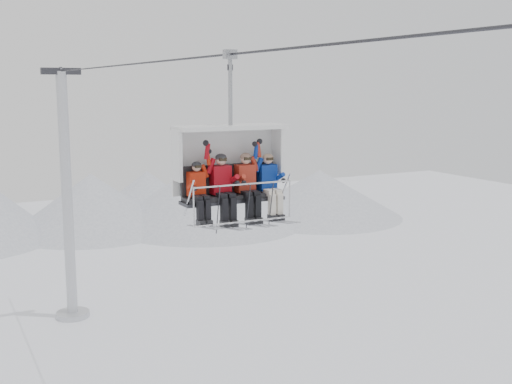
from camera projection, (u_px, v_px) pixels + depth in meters
name	position (u px, v px, depth m)	size (l,w,h in m)	color
ridgeline	(0.00, 208.00, 51.64)	(72.00, 21.00, 7.00)	silver
lift_tower_right	(68.00, 214.00, 34.29)	(2.00, 1.80, 13.48)	#B6B8BD
haul_cable	(256.00, 52.00, 13.77)	(0.06, 0.06, 50.00)	#2D2D32
chairlift_carrier	(228.00, 163.00, 15.46)	(2.71, 1.17, 3.98)	black
skier_far_left	(198.00, 190.00, 14.86)	(0.39, 1.69, 1.55)	red
skier_center_left	(222.00, 185.00, 15.14)	(0.46, 1.69, 1.79)	#A40A15
skier_center_right	(247.00, 183.00, 15.43)	(0.45, 1.69, 1.77)	#AF2B1B
skier_far_right	(269.00, 183.00, 15.71)	(0.43, 1.69, 1.70)	navy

